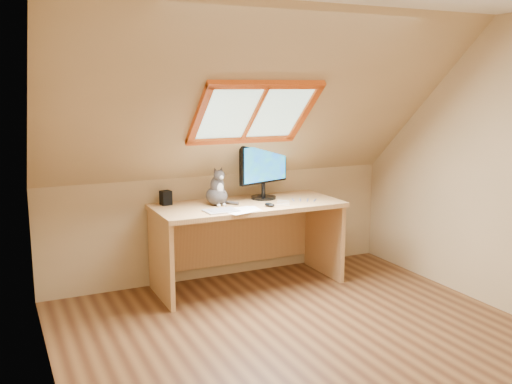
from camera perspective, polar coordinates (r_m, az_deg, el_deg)
ground at (r=4.25m, az=5.99°, el=-15.10°), size 3.50×3.50×0.00m
room_shell at (r=3.78m, az=7.13°, el=4.29°), size 3.52×3.52×2.41m
desk at (r=5.32m, az=-1.15°, el=-3.45°), size 1.72×0.75×0.78m
monitor at (r=5.37m, az=0.77°, el=2.48°), size 0.55×0.24×0.52m
cat at (r=5.12m, az=-3.92°, el=0.08°), size 0.22×0.25×0.35m
desk_speaker at (r=5.19m, az=-9.01°, el=-0.58°), size 0.10×0.10×0.13m
graphics_tablet at (r=4.88m, az=-3.52°, el=-1.88°), size 0.29×0.21×0.01m
mouse at (r=5.06m, az=1.37°, el=-1.29°), size 0.10×0.12×0.03m
papers at (r=4.91m, az=-1.22°, el=-1.81°), size 0.35×0.30×0.01m
cables at (r=5.30m, az=4.04°, el=-0.91°), size 0.51×0.26×0.01m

